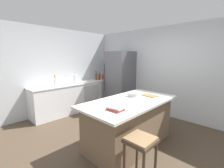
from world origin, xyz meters
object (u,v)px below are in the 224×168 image
Objects in this scene: flower_vase at (55,82)px; whiskey_bottle at (96,76)px; syrup_bottle at (99,77)px; cookbook_stack at (115,108)px; bar_stool at (140,147)px; sink_faucet at (65,79)px; kitchen_island at (130,122)px; refrigerator at (120,80)px; cutting_board at (150,96)px; mixing_bowl at (133,95)px; vinegar_bottle at (107,76)px; gin_bottle at (105,76)px; paper_towel_roll at (75,79)px; hot_sauce_bottle at (103,77)px; soda_bottle at (103,76)px.

flower_vase is 1.59m from whiskey_bottle.
syrup_bottle is 3.30m from cookbook_stack.
bar_stool is 3.37m from sink_faucet.
refrigerator is (-1.65, 1.59, 0.50)m from kitchen_island.
kitchen_island is at bearing -29.27° from syrup_bottle.
mixing_bowl is at bearing -130.30° from cutting_board.
refrigerator is 0.83m from vinegar_bottle.
gin_bottle is (-2.47, 1.67, 0.58)m from kitchen_island.
sink_faucet is at bearing 166.48° from cookbook_stack.
gin_bottle is at bearing 145.96° from kitchen_island.
whiskey_bottle is at bearing 92.68° from paper_towel_roll.
refrigerator is 3.30m from bar_stool.
hot_sauce_bottle reaches higher than cookbook_stack.
kitchen_island is at bearing -62.12° from mixing_bowl.
bar_stool is 3.22× the size of mixing_bowl.
bar_stool is at bearing -10.21° from cookbook_stack.
bar_stool is at bearing -7.11° from flower_vase.
flower_vase is at bearing -88.15° from whiskey_bottle.
refrigerator is 1.49m from paper_towel_roll.
cookbook_stack reaches higher than kitchen_island.
gin_bottle reaches higher than syrup_bottle.
refrigerator reaches higher than mixing_bowl.
whiskey_bottle reaches higher than sink_faucet.
kitchen_island is 6.15× the size of gin_bottle.
refrigerator is 6.13× the size of paper_towel_roll.
flower_vase is 1.88m from soda_bottle.
vinegar_bottle is (0.05, 1.39, -0.03)m from paper_towel_roll.
sink_faucet is 1.62m from gin_bottle.
sink_faucet reaches higher than syrup_bottle.
kitchen_island is 2.34m from refrigerator.
flower_vase is 1.97m from gin_bottle.
flower_vase reaches higher than vinegar_bottle.
kitchen_island is 2.84× the size of bar_stool.
hot_sauce_bottle is at bearing 145.03° from bar_stool.
syrup_bottle is at bearing 162.50° from cutting_board.
soda_bottle is (-3.22, 2.28, 0.48)m from bar_stool.
refrigerator is at bearing 135.88° from bar_stool.
cookbook_stack is at bearing -38.95° from hot_sauce_bottle.
cookbook_stack is at bearing -70.23° from mixing_bowl.
syrup_bottle is at bearing 88.96° from flower_vase.
hot_sauce_bottle reaches higher than bar_stool.
cookbook_stack is (2.68, -0.98, -0.11)m from paper_towel_roll.
refrigerator is 0.77m from hot_sauce_bottle.
whiskey_bottle is at bearing -102.26° from gin_bottle.
mixing_bowl is at bearing -22.81° from whiskey_bottle.
syrup_bottle reaches higher than bar_stool.
refrigerator is 6.37× the size of sink_faucet.
cookbook_stack is 1.17m from cutting_board.
mixing_bowl is at bearing -25.41° from syrup_bottle.
bar_stool is at bearing -34.97° from hot_sauce_bottle.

